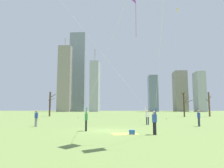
% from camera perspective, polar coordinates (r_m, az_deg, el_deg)
% --- Properties ---
extents(ground_plane, '(400.00, 400.00, 0.00)m').
position_cam_1_polar(ground_plane, '(17.51, -1.33, -12.56)').
color(ground_plane, olive).
extents(kite_flyer_midfield_left_red, '(0.65, 5.78, 10.27)m').
position_cam_1_polar(kite_flyer_midfield_left_red, '(13.84, 12.06, -2.23)').
color(kite_flyer_midfield_left_red, black).
rests_on(kite_flyer_midfield_left_red, ground).
extents(kite_flyer_foreground_left_pink, '(14.11, 1.29, 19.23)m').
position_cam_1_polar(kite_flyer_foreground_left_pink, '(24.01, 0.95, 2.63)').
color(kite_flyer_foreground_left_pink, '#33384C').
rests_on(kite_flyer_foreground_left_pink, ground).
extents(kite_flyer_far_back_purple, '(3.91, 7.20, 8.79)m').
position_cam_1_polar(kite_flyer_far_back_purple, '(15.50, -4.95, -3.46)').
color(kite_flyer_far_back_purple, black).
rests_on(kite_flyer_far_back_purple, ground).
extents(bystander_watching_nearby, '(0.22, 0.51, 1.62)m').
position_cam_1_polar(bystander_watching_nearby, '(23.16, 22.57, -8.41)').
color(bystander_watching_nearby, '#33384C').
rests_on(bystander_watching_nearby, ground).
extents(bystander_far_off_by_trees, '(0.43, 0.36, 1.62)m').
position_cam_1_polar(bystander_far_off_by_trees, '(22.51, -19.95, -8.58)').
color(bystander_far_off_by_trees, gray).
rests_on(bystander_far_off_by_trees, ground).
extents(distant_kite_low_near_trees_yellow, '(1.47, 6.07, 18.17)m').
position_cam_1_polar(distant_kite_low_near_trees_yellow, '(37.27, 17.04, 14.81)').
color(distant_kite_low_near_trees_yellow, yellow).
rests_on(distant_kite_low_near_trees_yellow, ground).
extents(picnic_spot, '(2.08, 1.78, 0.31)m').
position_cam_1_polar(picnic_spot, '(15.02, 4.59, -13.14)').
color(picnic_spot, '#D8BF4C').
rests_on(picnic_spot, ground).
extents(bare_tree_right_of_center, '(1.19, 1.69, 5.77)m').
position_cam_1_polar(bare_tree_right_of_center, '(54.90, 24.94, -4.94)').
color(bare_tree_right_of_center, brown).
rests_on(bare_tree_right_of_center, ground).
extents(bare_tree_far_right_edge, '(1.96, 3.73, 5.92)m').
position_cam_1_polar(bare_tree_far_right_edge, '(53.11, -16.51, -4.97)').
color(bare_tree_far_right_edge, '#423326').
rests_on(bare_tree_far_right_edge, ground).
extents(bare_tree_leftmost, '(2.75, 2.29, 5.69)m').
position_cam_1_polar(bare_tree_leftmost, '(50.34, 19.10, -5.00)').
color(bare_tree_leftmost, '#423326').
rests_on(bare_tree_leftmost, ground).
extents(skyline_short_annex, '(5.99, 9.81, 43.80)m').
position_cam_1_polar(skyline_short_annex, '(145.14, -4.69, -0.65)').
color(skyline_short_annex, '#9EA3AD').
rests_on(skyline_short_annex, ground).
extents(skyline_wide_slab, '(11.67, 5.56, 59.69)m').
position_cam_1_polar(skyline_wide_slab, '(160.17, -9.37, 3.35)').
color(skyline_wide_slab, gray).
rests_on(skyline_wide_slab, ground).
extents(skyline_mid_tower_right, '(8.39, 11.72, 28.94)m').
position_cam_1_polar(skyline_mid_tower_right, '(159.26, 18.04, -1.93)').
color(skyline_mid_tower_right, gray).
rests_on(skyline_mid_tower_right, ground).
extents(skyline_tall_tower, '(5.31, 10.13, 25.39)m').
position_cam_1_polar(skyline_tall_tower, '(144.49, 22.76, -1.97)').
color(skyline_tall_tower, '#9EA3AD').
rests_on(skyline_tall_tower, ground).
extents(skyline_mid_tower_left, '(8.40, 5.21, 49.15)m').
position_cam_1_polar(skyline_mid_tower_left, '(141.85, -12.80, 1.51)').
color(skyline_mid_tower_left, gray).
rests_on(skyline_mid_tower_left, ground).
extents(skyline_slender_spire, '(6.10, 10.10, 24.66)m').
position_cam_1_polar(skyline_slender_spire, '(146.63, 11.08, -2.58)').
color(skyline_slender_spire, slate).
rests_on(skyline_slender_spire, ground).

